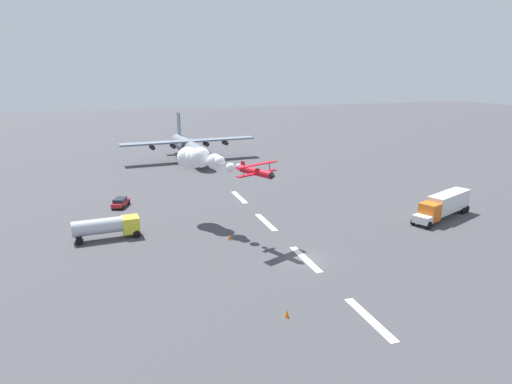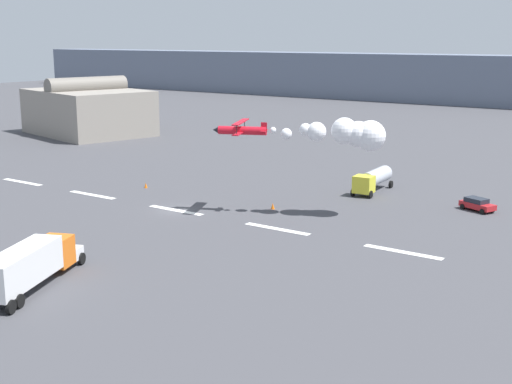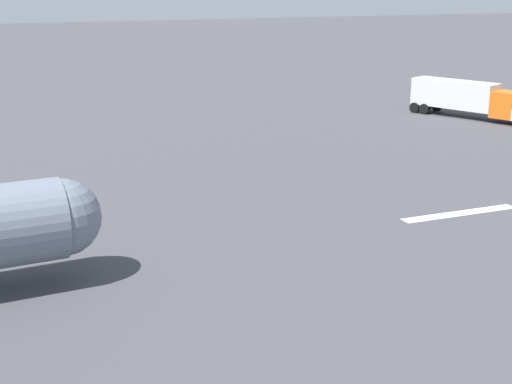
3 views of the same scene
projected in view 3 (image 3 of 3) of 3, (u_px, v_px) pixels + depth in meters
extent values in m
cube|color=white|center=(460.00, 213.00, 45.58)|extent=(8.00, 0.90, 0.01)
sphere|color=slate|center=(62.00, 217.00, 34.75)|extent=(3.66, 3.66, 3.66)
cube|color=orange|center=(506.00, 105.00, 73.59)|extent=(3.24, 3.19, 2.60)
cube|color=silver|center=(455.00, 94.00, 77.33)|extent=(5.88, 9.34, 2.80)
cylinder|color=black|center=(437.00, 106.00, 80.52)|extent=(0.76, 1.15, 1.10)
cylinder|color=black|center=(427.00, 105.00, 81.33)|extent=(0.76, 1.15, 1.10)
cylinder|color=black|center=(424.00, 109.00, 78.81)|extent=(0.76, 1.15, 1.10)
cylinder|color=black|center=(415.00, 108.00, 79.62)|extent=(0.76, 1.15, 1.10)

